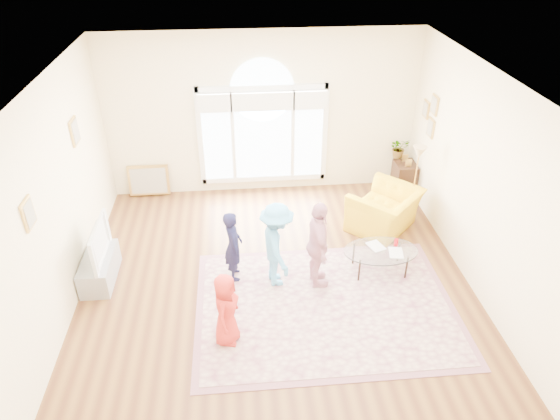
{
  "coord_description": "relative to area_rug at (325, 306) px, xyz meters",
  "views": [
    {
      "loc": [
        -0.5,
        -6.06,
        5.12
      ],
      "look_at": [
        0.09,
        0.3,
        1.13
      ],
      "focal_mm": 32.0,
      "sensor_mm": 36.0,
      "label": 1
    }
  ],
  "objects": [
    {
      "name": "ground",
      "position": [
        -0.67,
        0.65,
        -0.01
      ],
      "size": [
        6.0,
        6.0,
        0.0
      ],
      "primitive_type": "plane",
      "color": "#542F1A",
      "rests_on": "ground"
    },
    {
      "name": "room_shell",
      "position": [
        -0.66,
        3.48,
        1.56
      ],
      "size": [
        6.0,
        6.0,
        6.0
      ],
      "color": "beige",
      "rests_on": "ground"
    },
    {
      "name": "area_rug",
      "position": [
        0.0,
        0.0,
        0.0
      ],
      "size": [
        3.6,
        2.6,
        0.02
      ],
      "primitive_type": "cube",
      "color": "beige",
      "rests_on": "ground"
    },
    {
      "name": "rug_border",
      "position": [
        -0.0,
        0.0,
        -0.0
      ],
      "size": [
        3.8,
        2.8,
        0.01
      ],
      "primitive_type": "cube",
      "color": "#8B5864",
      "rests_on": "ground"
    },
    {
      "name": "tv_console",
      "position": [
        -3.42,
        0.95,
        0.2
      ],
      "size": [
        0.45,
        1.0,
        0.42
      ],
      "primitive_type": "cube",
      "color": "gray",
      "rests_on": "ground"
    },
    {
      "name": "television",
      "position": [
        -3.42,
        0.95,
        0.7
      ],
      "size": [
        0.17,
        1.01,
        0.58
      ],
      "color": "black",
      "rests_on": "tv_console"
    },
    {
      "name": "coffee_table",
      "position": [
        0.99,
        0.73,
        0.39
      ],
      "size": [
        1.19,
        0.76,
        0.54
      ],
      "rotation": [
        0.0,
        0.0,
        -0.01
      ],
      "color": "silver",
      "rests_on": "ground"
    },
    {
      "name": "armchair",
      "position": [
        1.39,
        1.97,
        0.37
      ],
      "size": [
        1.54,
        1.54,
        0.76
      ],
      "primitive_type": "imported",
      "rotation": [
        0.0,
        0.0,
        3.94
      ],
      "color": "yellow",
      "rests_on": "ground"
    },
    {
      "name": "side_cabinet",
      "position": [
        2.11,
        3.12,
        0.34
      ],
      "size": [
        0.4,
        0.5,
        0.7
      ],
      "primitive_type": "cube",
      "color": "black",
      "rests_on": "ground"
    },
    {
      "name": "floor_lamp",
      "position": [
        1.95,
        2.16,
        1.27
      ],
      "size": [
        0.29,
        0.29,
        1.51
      ],
      "color": "black",
      "rests_on": "ground"
    },
    {
      "name": "plant_pedestal",
      "position": [
        2.03,
        3.4,
        0.34
      ],
      "size": [
        0.2,
        0.2,
        0.7
      ],
      "primitive_type": "cylinder",
      "color": "white",
      "rests_on": "ground"
    },
    {
      "name": "potted_plant",
      "position": [
        2.03,
        3.4,
        0.9
      ],
      "size": [
        0.41,
        0.37,
        0.42
      ],
      "primitive_type": "imported",
      "rotation": [
        0.0,
        0.0,
        0.12
      ],
      "color": "#33722D",
      "rests_on": "plant_pedestal"
    },
    {
      "name": "leaning_picture",
      "position": [
        -2.98,
        3.55,
        -0.01
      ],
      "size": [
        0.8,
        0.14,
        0.62
      ],
      "primitive_type": "cube",
      "rotation": [
        -0.14,
        0.0,
        0.0
      ],
      "color": "tan",
      "rests_on": "ground"
    },
    {
      "name": "child_red",
      "position": [
        -1.43,
        -0.53,
        0.55
      ],
      "size": [
        0.48,
        0.6,
        1.08
      ],
      "primitive_type": "imported",
      "rotation": [
        0.0,
        0.0,
        1.29
      ],
      "color": "red",
      "rests_on": "area_rug"
    },
    {
      "name": "child_navy",
      "position": [
        -1.32,
        0.81,
        0.6
      ],
      "size": [
        0.32,
        0.45,
        1.18
      ],
      "primitive_type": "imported",
      "rotation": [
        0.0,
        0.0,
        1.66
      ],
      "color": "black",
      "rests_on": "area_rug"
    },
    {
      "name": "child_pink",
      "position": [
        -0.06,
        0.53,
        0.73
      ],
      "size": [
        0.4,
        0.86,
        1.43
      ],
      "primitive_type": "imported",
      "rotation": [
        0.0,
        0.0,
        1.63
      ],
      "color": "pink",
      "rests_on": "area_rug"
    },
    {
      "name": "child_blue",
      "position": [
        -0.67,
        0.62,
        0.7
      ],
      "size": [
        0.65,
        0.97,
        1.39
      ],
      "primitive_type": "imported",
      "rotation": [
        0.0,
        0.0,
        1.73
      ],
      "color": "#54A9DE",
      "rests_on": "area_rug"
    }
  ]
}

